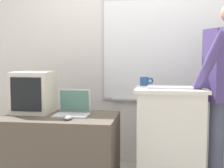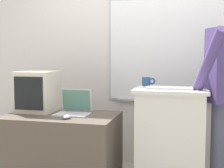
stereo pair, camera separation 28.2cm
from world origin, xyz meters
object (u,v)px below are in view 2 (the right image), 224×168
(computer_mouse_by_laptop, at_px, (67,117))
(side_desk, at_px, (62,151))
(crt_monitor, at_px, (38,91))
(coffee_mug, at_px, (147,81))
(laptop, at_px, (74,107))
(lectern_podium, at_px, (170,141))
(wireless_keyboard, at_px, (170,88))

(computer_mouse_by_laptop, bearing_deg, side_desk, 125.02)
(crt_monitor, bearing_deg, side_desk, -21.70)
(coffee_mug, bearing_deg, crt_monitor, -172.02)
(laptop, height_order, crt_monitor, crt_monitor)
(laptop, bearing_deg, coffee_mug, 17.75)
(crt_monitor, bearing_deg, computer_mouse_by_laptop, -34.29)
(lectern_podium, height_order, wireless_keyboard, wireless_keyboard)
(wireless_keyboard, distance_m, computer_mouse_by_laptop, 0.93)
(lectern_podium, bearing_deg, laptop, -177.91)
(side_desk, distance_m, computer_mouse_by_laptop, 0.42)
(lectern_podium, xyz_separation_m, crt_monitor, (-1.30, 0.03, 0.41))
(laptop, bearing_deg, side_desk, -149.26)
(coffee_mug, bearing_deg, computer_mouse_by_laptop, -145.78)
(lectern_podium, bearing_deg, side_desk, -174.67)
(side_desk, relative_size, coffee_mug, 8.00)
(crt_monitor, height_order, coffee_mug, crt_monitor)
(lectern_podium, xyz_separation_m, coffee_mug, (-0.24, 0.18, 0.52))
(computer_mouse_by_laptop, distance_m, coffee_mug, 0.82)
(wireless_keyboard, bearing_deg, crt_monitor, 176.01)
(side_desk, height_order, computer_mouse_by_laptop, computer_mouse_by_laptop)
(side_desk, bearing_deg, wireless_keyboard, 1.81)
(lectern_podium, distance_m, laptop, 0.94)
(computer_mouse_by_laptop, distance_m, crt_monitor, 0.54)
(laptop, distance_m, coffee_mug, 0.73)
(laptop, relative_size, crt_monitor, 0.79)
(computer_mouse_by_laptop, bearing_deg, laptop, 93.82)
(computer_mouse_by_laptop, xyz_separation_m, coffee_mug, (0.64, 0.43, 0.29))
(crt_monitor, bearing_deg, coffee_mug, 7.98)
(laptop, bearing_deg, wireless_keyboard, -1.87)
(laptop, relative_size, coffee_mug, 2.44)
(coffee_mug, bearing_deg, side_desk, -160.37)
(lectern_podium, bearing_deg, wireless_keyboard, -98.89)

